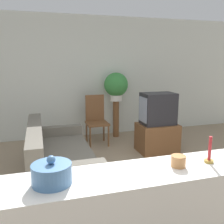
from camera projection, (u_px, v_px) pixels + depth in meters
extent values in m
cube|color=silver|center=(76.00, 78.00, 5.59)|extent=(9.00, 0.06, 2.70)
cube|color=#605B51|center=(62.00, 165.00, 3.72)|extent=(0.91, 1.87, 0.41)
cube|color=#605B51|center=(35.00, 141.00, 3.54)|extent=(0.20, 1.87, 0.40)
cube|color=#605B51|center=(68.00, 187.00, 2.90)|extent=(0.91, 0.16, 0.57)
cube|color=#605B51|center=(57.00, 142.00, 4.50)|extent=(0.91, 0.16, 0.57)
cube|color=brown|center=(157.00, 138.00, 4.80)|extent=(0.73, 0.53, 0.54)
cube|color=#232328|center=(158.00, 109.00, 4.68)|extent=(0.61, 0.41, 0.59)
cube|color=#939EB2|center=(143.00, 110.00, 4.60)|extent=(0.02, 0.33, 0.46)
cube|color=brown|center=(97.00, 123.00, 5.14)|extent=(0.44, 0.44, 0.04)
cube|color=brown|center=(95.00, 108.00, 5.27)|extent=(0.40, 0.04, 0.55)
cylinder|color=brown|center=(90.00, 138.00, 4.96)|extent=(0.04, 0.04, 0.43)
cylinder|color=brown|center=(109.00, 136.00, 5.07)|extent=(0.04, 0.04, 0.43)
cylinder|color=brown|center=(87.00, 133.00, 5.32)|extent=(0.04, 0.04, 0.43)
cylinder|color=brown|center=(104.00, 131.00, 5.42)|extent=(0.04, 0.04, 0.43)
cylinder|color=brown|center=(116.00, 119.00, 5.70)|extent=(0.14, 0.14, 0.84)
cylinder|color=white|center=(116.00, 98.00, 5.60)|extent=(0.26, 0.26, 0.14)
sphere|color=#38843D|center=(116.00, 85.00, 5.54)|extent=(0.53, 0.53, 0.53)
cylinder|color=#4C7AAD|center=(52.00, 174.00, 1.58)|extent=(0.25, 0.25, 0.13)
sphere|color=#4C7AAD|center=(51.00, 160.00, 1.56)|extent=(0.06, 0.06, 0.06)
cylinder|color=#C6844C|center=(178.00, 161.00, 1.84)|extent=(0.11, 0.11, 0.08)
cylinder|color=#B7933D|center=(209.00, 161.00, 1.92)|extent=(0.07, 0.07, 0.02)
cylinder|color=#B7282D|center=(210.00, 148.00, 1.90)|extent=(0.02, 0.02, 0.19)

